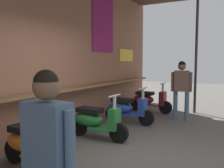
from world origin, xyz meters
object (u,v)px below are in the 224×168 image
object	(u,v)px
scooter_maroon	(148,100)
scooter_green	(95,120)
scooter_blue	(126,108)
scooter_orange	(32,144)
shopper_browsing	(182,84)
shopper_with_handbag	(49,150)

from	to	relation	value
scooter_maroon	scooter_green	bearing A→B (deg)	-87.88
scooter_green	scooter_blue	xyz separation A→B (m)	(1.52, -0.00, 0.00)
scooter_orange	scooter_blue	world-z (taller)	same
scooter_blue	shopper_browsing	world-z (taller)	shopper_browsing
shopper_with_handbag	scooter_maroon	bearing A→B (deg)	16.63
scooter_green	scooter_maroon	bearing A→B (deg)	90.16
scooter_green	scooter_blue	distance (m)	1.52
scooter_orange	scooter_green	bearing A→B (deg)	91.96
scooter_maroon	shopper_with_handbag	size ratio (longest dim) A/B	0.89
shopper_with_handbag	shopper_browsing	xyz separation A→B (m)	(5.46, 0.30, 0.06)
scooter_orange	scooter_green	distance (m)	1.71
scooter_maroon	shopper_with_handbag	xyz separation A→B (m)	(-6.04, -1.49, 0.56)
scooter_orange	shopper_browsing	bearing A→B (deg)	76.40
scooter_orange	shopper_browsing	world-z (taller)	shopper_browsing
scooter_orange	scooter_blue	bearing A→B (deg)	91.96
scooter_blue	scooter_maroon	bearing A→B (deg)	91.88
scooter_green	shopper_with_handbag	xyz separation A→B (m)	(-2.90, -1.49, 0.56)
scooter_maroon	shopper_browsing	world-z (taller)	shopper_browsing
scooter_green	scooter_orange	bearing A→B (deg)	-89.83
scooter_orange	shopper_with_handbag	distance (m)	1.99
scooter_orange	scooter_blue	xyz separation A→B (m)	(3.23, 0.00, 0.00)
scooter_green	shopper_browsing	xyz separation A→B (m)	(2.56, -1.19, 0.62)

